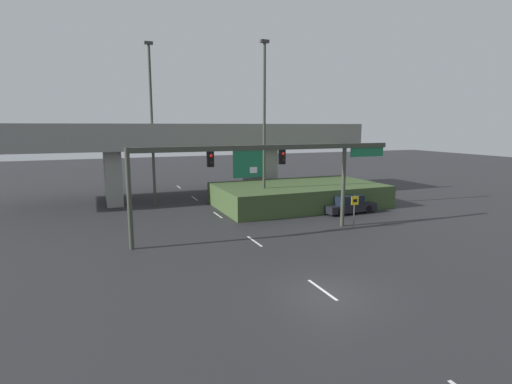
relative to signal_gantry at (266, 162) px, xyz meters
name	(u,v)px	position (x,y,z in m)	size (l,w,h in m)	color
ground_plane	(327,293)	(-1.24, -9.64, -4.85)	(160.00, 160.00, 0.00)	#262628
lane_markings	(234,226)	(-1.24, 2.84, -4.85)	(0.14, 42.63, 0.01)	silver
signal_gantry	(266,162)	(0.00, 0.00, 0.00)	(18.04, 0.44, 5.92)	#383D33
speed_limit_sign	(354,207)	(6.39, -0.88, -3.31)	(0.60, 0.11, 2.35)	#4C4C4C
highway_light_pole_near	(264,124)	(2.88, 6.96, 2.46)	(0.70, 0.36, 13.88)	#383D33
highway_light_pole_far	(152,122)	(-5.38, 12.71, 2.63)	(0.70, 0.36, 14.20)	#383D33
overpass_bridge	(190,146)	(-1.24, 16.27, 0.31)	(35.34, 8.32, 7.32)	gray
grass_embankment	(298,195)	(6.67, 7.94, -3.88)	(14.60, 8.50, 1.94)	#384C28
parked_sedan_near_right	(348,205)	(9.01, 3.62, -4.16)	(4.65, 2.06, 1.50)	black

